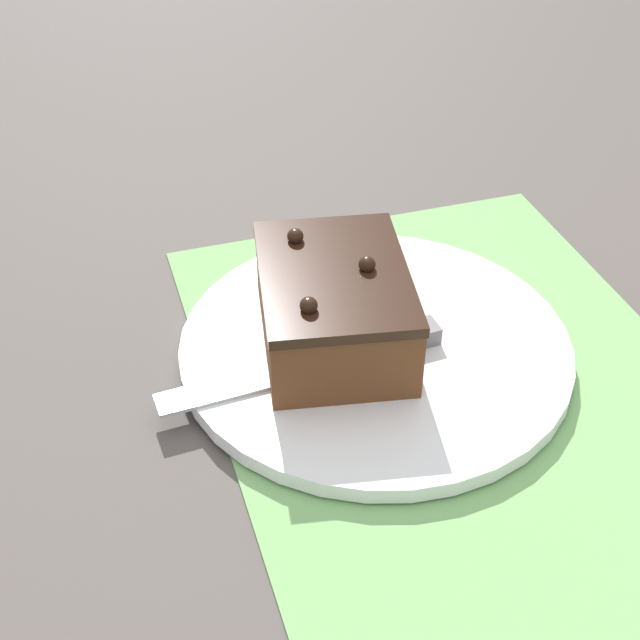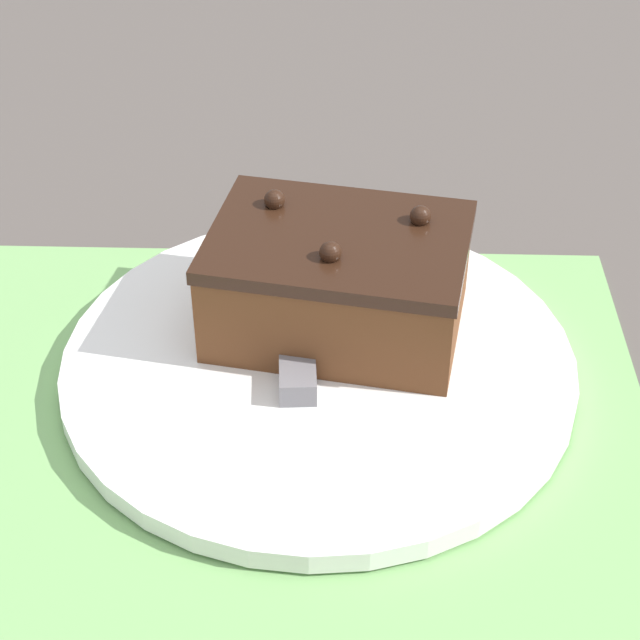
% 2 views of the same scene
% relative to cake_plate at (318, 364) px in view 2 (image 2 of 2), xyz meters
% --- Properties ---
extents(ground_plane, '(3.00, 3.00, 0.00)m').
position_rel_cake_plate_xyz_m(ground_plane, '(-0.05, -0.04, -0.01)').
color(ground_plane, '#544C47').
extents(placemat_woven, '(0.46, 0.34, 0.00)m').
position_rel_cake_plate_xyz_m(placemat_woven, '(-0.05, -0.04, -0.01)').
color(placemat_woven, '#7AB266').
rests_on(placemat_woven, ground_plane).
extents(cake_plate, '(0.29, 0.29, 0.01)m').
position_rel_cake_plate_xyz_m(cake_plate, '(0.00, 0.00, 0.00)').
color(cake_plate, white).
rests_on(cake_plate, placemat_woven).
extents(chocolate_cake, '(0.16, 0.13, 0.07)m').
position_rel_cake_plate_xyz_m(chocolate_cake, '(0.01, 0.03, 0.04)').
color(chocolate_cake, brown).
rests_on(chocolate_cake, cake_plate).
extents(serving_knife, '(0.03, 0.21, 0.01)m').
position_rel_cake_plate_xyz_m(serving_knife, '(-0.01, 0.02, 0.01)').
color(serving_knife, slate).
rests_on(serving_knife, cake_plate).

